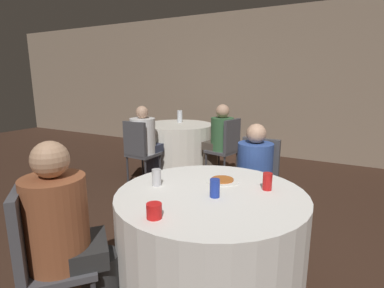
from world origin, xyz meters
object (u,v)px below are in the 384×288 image
person_floral_shirt (70,236)px  person_white_shirt (146,143)px  chair_near_north (257,177)px  person_green_jacket (218,141)px  person_blue_shirt (252,181)px  soda_can_silver (157,177)px  chair_near_southwest (41,250)px  table_far (178,146)px  chair_far_east (227,144)px  bottle_far (180,116)px  table_near (210,242)px  chair_far_south (139,147)px  pizza_plate_near (222,180)px  soda_can_blue (215,188)px  soda_can_red (267,181)px

person_floral_shirt → person_white_shirt: person_floral_shirt is taller
chair_near_north → person_green_jacket: size_ratio=0.81×
person_green_jacket → person_floral_shirt: 3.10m
person_floral_shirt → person_white_shirt: bearing=158.7°
person_blue_shirt → soda_can_silver: bearing=67.3°
person_white_shirt → chair_near_southwest: bearing=-63.2°
person_green_jacket → soda_can_silver: 2.53m
chair_near_north → person_white_shirt: (-1.87, 0.63, 0.04)m
person_floral_shirt → person_white_shirt: 2.70m
table_far → chair_far_east: bearing=-11.9°
person_blue_shirt → bottle_far: 2.68m
table_near → chair_near_north: 1.09m
chair_far_south → chair_near_north: bearing=-12.0°
pizza_plate_near → bottle_far: bearing=126.8°
person_green_jacket → person_floral_shirt: person_floral_shirt is taller
table_near → soda_can_silver: 0.60m
person_green_jacket → soda_can_blue: person_green_jacket is taller
person_white_shirt → soda_can_silver: size_ratio=9.27×
table_near → chair_far_south: bearing=140.3°
person_floral_shirt → bottle_far: bearing=151.7°
chair_far_south → person_green_jacket: 1.21m
chair_near_north → pizza_plate_near: (-0.04, -0.82, 0.21)m
chair_near_north → soda_can_blue: bearing=92.7°
chair_far_south → soda_can_silver: bearing=-45.7°
pizza_plate_near → bottle_far: (-1.87, 2.50, 0.10)m
chair_near_southwest → person_floral_shirt: person_floral_shirt is taller
chair_far_south → chair_far_east: bearing=40.2°
person_floral_shirt → person_green_jacket: bearing=138.2°
table_far → person_green_jacket: (0.83, -0.18, 0.20)m
chair_far_south → soda_can_silver: (1.45, -1.61, 0.27)m
chair_far_east → person_white_shirt: size_ratio=0.82×
chair_near_southwest → soda_can_silver: (0.30, 0.74, 0.27)m
person_white_shirt → pizza_plate_near: bearing=-36.2°
person_white_shirt → table_near: bearing=-40.4°
table_near → bottle_far: bottle_far is taller
table_near → pizza_plate_near: (-0.02, 0.25, 0.38)m
table_near → soda_can_blue: size_ratio=10.73×
chair_near_southwest → pizza_plate_near: chair_near_southwest is taller
person_green_jacket → person_white_shirt: (-0.87, -0.68, 0.00)m
person_green_jacket → person_floral_shirt: (0.39, -3.08, 0.02)m
chair_far_south → pizza_plate_near: (1.84, -1.29, 0.21)m
table_near → person_green_jacket: 2.59m
chair_near_north → person_floral_shirt: person_floral_shirt is taller
chair_near_southwest → person_white_shirt: person_white_shirt is taller
pizza_plate_near → soda_can_red: bearing=-3.1°
chair_far_south → chair_far_east: same height
chair_near_north → bottle_far: size_ratio=4.33×
soda_can_red → soda_can_silver: size_ratio=1.00×
chair_near_southwest → table_far: bearing=149.4°
chair_far_east → person_green_jacket: bearing=90.0°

